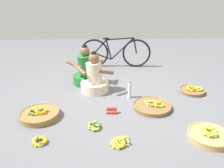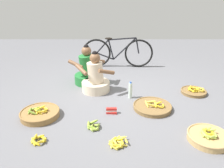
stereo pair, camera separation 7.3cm
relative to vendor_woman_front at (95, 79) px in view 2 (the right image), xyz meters
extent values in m
plane|color=slate|center=(0.31, -0.30, -0.24)|extent=(10.00, 10.00, 0.00)
cylinder|color=beige|center=(0.00, 0.00, -0.15)|extent=(0.52, 0.52, 0.18)
cylinder|color=beige|center=(0.00, 0.00, 0.12)|extent=(0.38, 0.36, 0.39)
sphere|color=brown|center=(0.00, 0.00, 0.39)|extent=(0.19, 0.19, 0.19)
sphere|color=black|center=(0.00, 0.00, 0.47)|extent=(0.10, 0.10, 0.10)
cylinder|color=brown|center=(-0.25, -0.05, 0.20)|extent=(0.26, 0.28, 0.16)
cylinder|color=brown|center=(0.21, -0.17, 0.20)|extent=(0.30, 0.21, 0.16)
cylinder|color=#237233|center=(-0.19, 0.38, -0.15)|extent=(0.52, 0.52, 0.18)
cylinder|color=#237233|center=(-0.19, 0.38, 0.14)|extent=(0.41, 0.39, 0.43)
sphere|color=brown|center=(-0.19, 0.38, 0.42)|extent=(0.19, 0.19, 0.19)
sphere|color=black|center=(-0.19, 0.38, 0.50)|extent=(0.10, 0.10, 0.10)
cylinder|color=brown|center=(-0.38, 0.19, 0.22)|extent=(0.31, 0.20, 0.16)
cylinder|color=brown|center=(0.07, 0.37, 0.22)|extent=(0.20, 0.31, 0.16)
torus|color=black|center=(-0.07, 1.43, 0.10)|extent=(0.69, 0.07, 0.68)
torus|color=black|center=(0.95, 1.38, 0.10)|extent=(0.69, 0.07, 0.68)
cylinder|color=black|center=(0.61, 1.40, 0.21)|extent=(0.55, 0.05, 0.55)
cylinder|color=black|center=(0.28, 1.41, 0.19)|extent=(0.15, 0.04, 0.49)
cylinder|color=black|center=(0.55, 1.40, 0.45)|extent=(0.65, 0.06, 0.08)
cylinder|color=black|center=(0.14, 1.42, 0.02)|extent=(0.42, 0.05, 0.18)
cylinder|color=black|center=(0.08, 1.42, 0.26)|extent=(0.31, 0.04, 0.35)
cylinder|color=black|center=(0.91, 1.39, 0.29)|extent=(0.11, 0.04, 0.38)
ellipsoid|color=black|center=(0.22, 1.41, 0.45)|extent=(0.18, 0.08, 0.05)
cylinder|color=olive|center=(-0.77, -0.92, -0.20)|extent=(0.57, 0.57, 0.08)
torus|color=olive|center=(-0.77, -0.92, -0.16)|extent=(0.58, 0.58, 0.02)
ellipsoid|color=yellow|center=(-0.68, -0.92, -0.13)|extent=(0.05, 0.15, 0.07)
ellipsoid|color=yellow|center=(-0.70, -0.86, -0.13)|extent=(0.13, 0.13, 0.06)
ellipsoid|color=yellow|center=(-0.77, -0.85, -0.13)|extent=(0.15, 0.08, 0.08)
ellipsoid|color=yellow|center=(-0.80, -0.88, -0.14)|extent=(0.10, 0.15, 0.05)
ellipsoid|color=yellow|center=(-0.81, -0.93, -0.13)|extent=(0.08, 0.15, 0.07)
ellipsoid|color=yellow|center=(-0.78, -0.97, -0.13)|extent=(0.15, 0.09, 0.08)
ellipsoid|color=yellow|center=(-0.71, -0.96, -0.13)|extent=(0.14, 0.10, 0.08)
sphere|color=#382D19|center=(-0.75, -0.91, -0.13)|extent=(0.03, 0.03, 0.03)
ellipsoid|color=olive|center=(-0.78, -0.94, -0.13)|extent=(0.04, 0.15, 0.08)
ellipsoid|color=olive|center=(-0.86, -0.86, -0.13)|extent=(0.15, 0.06, 0.07)
ellipsoid|color=olive|center=(-0.91, -0.93, -0.14)|extent=(0.03, 0.15, 0.06)
ellipsoid|color=olive|center=(-0.85, -1.00, -0.13)|extent=(0.15, 0.04, 0.08)
sphere|color=#382D19|center=(-0.84, -0.93, -0.13)|extent=(0.03, 0.03, 0.03)
cylinder|color=tan|center=(1.51, -1.48, -0.20)|extent=(0.51, 0.51, 0.08)
torus|color=tan|center=(1.51, -1.48, -0.16)|extent=(0.53, 0.53, 0.02)
ellipsoid|color=gold|center=(1.58, -1.49, -0.14)|extent=(0.06, 0.15, 0.05)
ellipsoid|color=gold|center=(1.54, -1.42, -0.13)|extent=(0.14, 0.08, 0.08)
ellipsoid|color=gold|center=(1.48, -1.43, -0.14)|extent=(0.13, 0.11, 0.06)
ellipsoid|color=gold|center=(1.45, -1.48, -0.13)|extent=(0.04, 0.14, 0.08)
ellipsoid|color=gold|center=(1.48, -1.53, -0.14)|extent=(0.13, 0.11, 0.05)
ellipsoid|color=gold|center=(1.54, -1.54, -0.14)|extent=(0.14, 0.07, 0.06)
sphere|color=#382D19|center=(1.52, -1.48, -0.14)|extent=(0.03, 0.03, 0.03)
ellipsoid|color=gold|center=(1.56, -1.48, -0.14)|extent=(0.06, 0.12, 0.06)
ellipsoid|color=gold|center=(1.52, -1.42, -0.13)|extent=(0.12, 0.07, 0.07)
ellipsoid|color=gold|center=(1.47, -1.44, -0.13)|extent=(0.11, 0.11, 0.08)
ellipsoid|color=gold|center=(1.47, -1.50, -0.13)|extent=(0.11, 0.11, 0.08)
ellipsoid|color=gold|center=(1.52, -1.52, -0.13)|extent=(0.12, 0.07, 0.08)
sphere|color=#382D19|center=(1.51, -1.47, -0.13)|extent=(0.04, 0.04, 0.04)
ellipsoid|color=#9EB747|center=(1.58, -1.50, -0.13)|extent=(0.07, 0.16, 0.07)
ellipsoid|color=#9EB747|center=(1.54, -1.43, -0.12)|extent=(0.15, 0.10, 0.10)
ellipsoid|color=#9EB747|center=(1.50, -1.42, -0.13)|extent=(0.16, 0.07, 0.09)
ellipsoid|color=#9EB747|center=(1.44, -1.47, -0.13)|extent=(0.08, 0.16, 0.07)
ellipsoid|color=#9EB747|center=(1.45, -1.51, -0.13)|extent=(0.09, 0.16, 0.07)
ellipsoid|color=#9EB747|center=(1.50, -1.55, -0.14)|extent=(0.16, 0.06, 0.06)
ellipsoid|color=#9EB747|center=(1.54, -1.55, -0.13)|extent=(0.15, 0.11, 0.07)
sphere|color=#382D19|center=(1.51, -1.49, -0.13)|extent=(0.03, 0.03, 0.03)
cylinder|color=brown|center=(0.95, -0.68, -0.21)|extent=(0.60, 0.60, 0.06)
torus|color=brown|center=(0.95, -0.68, -0.18)|extent=(0.61, 0.61, 0.02)
ellipsoid|color=gold|center=(1.11, -0.71, -0.16)|extent=(0.04, 0.14, 0.05)
ellipsoid|color=gold|center=(1.04, -0.65, -0.16)|extent=(0.14, 0.05, 0.07)
ellipsoid|color=gold|center=(0.99, -0.71, -0.16)|extent=(0.04, 0.14, 0.05)
ellipsoid|color=gold|center=(1.04, -0.77, -0.16)|extent=(0.14, 0.05, 0.07)
sphere|color=#382D19|center=(1.05, -0.71, -0.16)|extent=(0.03, 0.03, 0.03)
ellipsoid|color=yellow|center=(1.00, -0.67, -0.16)|extent=(0.03, 0.16, 0.06)
ellipsoid|color=yellow|center=(0.94, -0.60, -0.16)|extent=(0.16, 0.07, 0.07)
ellipsoid|color=yellow|center=(0.86, -0.69, -0.15)|extent=(0.06, 0.16, 0.08)
ellipsoid|color=yellow|center=(0.94, -0.74, -0.15)|extent=(0.16, 0.06, 0.09)
sphere|color=#382D19|center=(0.92, -0.67, -0.16)|extent=(0.03, 0.03, 0.03)
cylinder|color=brown|center=(1.80, -0.11, -0.22)|extent=(0.44, 0.44, 0.05)
torus|color=brown|center=(1.80, -0.11, -0.19)|extent=(0.46, 0.46, 0.02)
ellipsoid|color=yellow|center=(1.97, -0.13, -0.17)|extent=(0.03, 0.12, 0.05)
ellipsoid|color=yellow|center=(1.94, -0.08, -0.17)|extent=(0.12, 0.08, 0.07)
ellipsoid|color=yellow|center=(1.90, -0.08, -0.17)|extent=(0.12, 0.07, 0.07)
ellipsoid|color=yellow|center=(1.87, -0.10, -0.17)|extent=(0.09, 0.11, 0.06)
ellipsoid|color=yellow|center=(1.86, -0.14, -0.16)|extent=(0.06, 0.12, 0.07)
ellipsoid|color=yellow|center=(1.91, -0.18, -0.17)|extent=(0.12, 0.04, 0.07)
ellipsoid|color=yellow|center=(1.96, -0.16, -0.17)|extent=(0.10, 0.11, 0.07)
sphere|color=#382D19|center=(1.92, -0.13, -0.17)|extent=(0.03, 0.03, 0.03)
ellipsoid|color=gold|center=(1.86, -0.11, -0.16)|extent=(0.04, 0.15, 0.08)
ellipsoid|color=gold|center=(1.82, -0.05, -0.16)|extent=(0.15, 0.09, 0.07)
ellipsoid|color=gold|center=(1.78, -0.05, -0.17)|extent=(0.16, 0.08, 0.06)
ellipsoid|color=gold|center=(1.74, -0.07, -0.16)|extent=(0.12, 0.14, 0.09)
ellipsoid|color=gold|center=(1.74, -0.15, -0.16)|extent=(0.11, 0.15, 0.07)
ellipsoid|color=gold|center=(1.78, -0.17, -0.17)|extent=(0.16, 0.08, 0.06)
ellipsoid|color=gold|center=(1.83, -0.17, -0.16)|extent=(0.15, 0.10, 0.09)
sphere|color=#382D19|center=(1.80, -0.11, -0.16)|extent=(0.03, 0.03, 0.03)
ellipsoid|color=gold|center=(-0.54, -1.50, -0.22)|extent=(0.06, 0.15, 0.07)
ellipsoid|color=gold|center=(-0.57, -1.46, -0.22)|extent=(0.13, 0.12, 0.06)
ellipsoid|color=gold|center=(-0.62, -1.45, -0.22)|extent=(0.15, 0.07, 0.07)
ellipsoid|color=gold|center=(-0.67, -1.49, -0.21)|extent=(0.07, 0.15, 0.09)
ellipsoid|color=gold|center=(-0.66, -1.54, -0.21)|extent=(0.10, 0.14, 0.08)
ellipsoid|color=gold|center=(-0.63, -1.57, -0.21)|extent=(0.15, 0.08, 0.07)
ellipsoid|color=gold|center=(-0.56, -1.55, -0.21)|extent=(0.12, 0.13, 0.09)
sphere|color=#382D19|center=(-0.61, -1.51, -0.22)|extent=(0.03, 0.03, 0.03)
ellipsoid|color=#9EB747|center=(0.11, -1.25, -0.22)|extent=(0.06, 0.12, 0.06)
ellipsoid|color=#9EB747|center=(0.08, -1.19, -0.21)|extent=(0.12, 0.08, 0.07)
ellipsoid|color=#9EB747|center=(0.02, -1.20, -0.22)|extent=(0.10, 0.11, 0.05)
ellipsoid|color=#9EB747|center=(0.02, -1.27, -0.22)|extent=(0.10, 0.11, 0.06)
ellipsoid|color=#9EB747|center=(0.08, -1.28, -0.22)|extent=(0.12, 0.07, 0.06)
sphere|color=#382D19|center=(0.06, -1.23, -0.22)|extent=(0.03, 0.03, 0.03)
ellipsoid|color=#8CAD38|center=(0.12, -1.20, -0.20)|extent=(0.06, 0.16, 0.10)
ellipsoid|color=#8CAD38|center=(0.04, -1.12, -0.21)|extent=(0.16, 0.06, 0.09)
ellipsoid|color=#8CAD38|center=(-0.02, -1.19, -0.21)|extent=(0.05, 0.16, 0.08)
ellipsoid|color=#8CAD38|center=(0.04, -1.25, -0.21)|extent=(0.16, 0.05, 0.09)
sphere|color=#382D19|center=(0.05, -1.19, -0.21)|extent=(0.03, 0.03, 0.03)
ellipsoid|color=yellow|center=(0.41, -1.60, -0.22)|extent=(0.05, 0.13, 0.07)
ellipsoid|color=yellow|center=(0.40, -1.55, -0.22)|extent=(0.12, 0.11, 0.06)
ellipsoid|color=yellow|center=(0.32, -1.54, -0.22)|extent=(0.12, 0.10, 0.07)
ellipsoid|color=yellow|center=(0.30, -1.59, -0.22)|extent=(0.04, 0.13, 0.06)
ellipsoid|color=yellow|center=(0.33, -1.64, -0.21)|extent=(0.12, 0.09, 0.07)
ellipsoid|color=yellow|center=(0.40, -1.63, -0.22)|extent=(0.12, 0.11, 0.06)
sphere|color=#382D19|center=(0.36, -1.59, -0.22)|extent=(0.03, 0.03, 0.03)
ellipsoid|color=yellow|center=(0.48, -1.52, -0.21)|extent=(0.05, 0.16, 0.07)
ellipsoid|color=yellow|center=(0.42, -1.46, -0.21)|extent=(0.16, 0.05, 0.07)
ellipsoid|color=yellow|center=(0.36, -1.49, -0.22)|extent=(0.13, 0.14, 0.05)
ellipsoid|color=yellow|center=(0.35, -1.57, -0.21)|extent=(0.11, 0.15, 0.08)
ellipsoid|color=yellow|center=(0.42, -1.60, -0.22)|extent=(0.16, 0.05, 0.07)
sphere|color=#382D19|center=(0.41, -1.53, -0.22)|extent=(0.03, 0.03, 0.03)
ellipsoid|color=yellow|center=(0.43, -1.56, -0.21)|extent=(0.05, 0.15, 0.08)
ellipsoid|color=yellow|center=(0.39, -1.50, -0.21)|extent=(0.15, 0.09, 0.09)
ellipsoid|color=yellow|center=(0.31, -1.52, -0.21)|extent=(0.13, 0.14, 0.07)
ellipsoid|color=yellow|center=(0.31, -1.61, -0.21)|extent=(0.12, 0.14, 0.08)
ellipsoid|color=yellow|center=(0.37, -1.63, -0.21)|extent=(0.15, 0.06, 0.09)
sphere|color=#382D19|center=(0.36, -1.57, -0.21)|extent=(0.03, 0.03, 0.03)
cylinder|color=silver|center=(0.62, -0.30, -0.10)|extent=(0.06, 0.06, 0.28)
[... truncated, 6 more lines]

